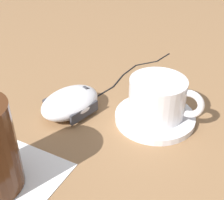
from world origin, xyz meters
TOP-DOWN VIEW (x-y plane):
  - ground_plane at (0.00, 0.00)m, footprint 3.00×3.00m
  - saucer at (0.13, -0.12)m, footprint 0.12×0.12m
  - coffee_cup at (0.13, -0.12)m, footprint 0.09×0.11m
  - computer_mouse at (0.10, 0.02)m, footprint 0.12×0.10m
  - mouse_cable at (0.27, -0.04)m, footprint 0.22×0.09m

SIDE VIEW (x-z plane):
  - ground_plane at x=0.00m, z-range 0.00..0.00m
  - mouse_cable at x=0.27m, z-range 0.00..0.00m
  - saucer at x=0.13m, z-range 0.00..0.01m
  - computer_mouse at x=0.10m, z-range 0.00..0.04m
  - coffee_cup at x=0.13m, z-range 0.01..0.07m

